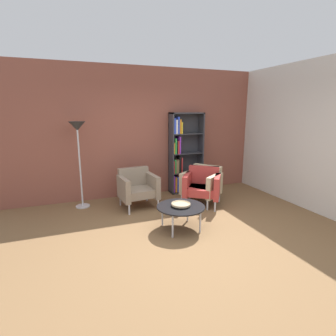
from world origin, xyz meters
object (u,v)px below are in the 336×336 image
object	(u,v)px
coffee_table_low	(181,208)
floor_lamp_torchiere	(78,137)
decorative_bowl	(181,204)
bookshelf_tall	(182,155)
armchair_spare_guest	(202,185)
armchair_by_bookshelf	(137,187)
armchair_near_window	(202,184)

from	to	relation	value
coffee_table_low	floor_lamp_torchiere	size ratio (longest dim) A/B	0.46
decorative_bowl	coffee_table_low	bearing A→B (deg)	-104.04
bookshelf_tall	floor_lamp_torchiere	bearing A→B (deg)	-174.49
decorative_bowl	floor_lamp_torchiere	world-z (taller)	floor_lamp_torchiere
bookshelf_tall	armchair_spare_guest	xyz separation A→B (m)	(0.04, -0.97, -0.50)
decorative_bowl	armchair_spare_guest	xyz separation A→B (m)	(0.89, 0.92, -0.02)
armchair_by_bookshelf	armchair_near_window	xyz separation A→B (m)	(1.37, -0.25, 0.00)
coffee_table_low	armchair_by_bookshelf	world-z (taller)	armchair_by_bookshelf
armchair_spare_guest	armchair_by_bookshelf	world-z (taller)	same
coffee_table_low	decorative_bowl	world-z (taller)	decorative_bowl
decorative_bowl	armchair_by_bookshelf	xyz separation A→B (m)	(-0.41, 1.28, -0.02)
coffee_table_low	armchair_by_bookshelf	distance (m)	1.35
decorative_bowl	floor_lamp_torchiere	size ratio (longest dim) A/B	0.18
armchair_by_bookshelf	floor_lamp_torchiere	size ratio (longest dim) A/B	0.45
decorative_bowl	armchair_spare_guest	bearing A→B (deg)	45.91
decorative_bowl	armchair_spare_guest	distance (m)	1.28
bookshelf_tall	armchair_near_window	world-z (taller)	bookshelf_tall
decorative_bowl	armchair_by_bookshelf	size ratio (longest dim) A/B	0.41
armchair_spare_guest	floor_lamp_torchiere	xyz separation A→B (m)	(-2.37, 0.74, 1.03)
coffee_table_low	decorative_bowl	distance (m)	0.06
armchair_spare_guest	armchair_by_bookshelf	bearing A→B (deg)	-160.52
decorative_bowl	armchair_by_bookshelf	distance (m)	1.35
armchair_by_bookshelf	decorative_bowl	bearing A→B (deg)	-77.92
bookshelf_tall	floor_lamp_torchiere	distance (m)	2.40
armchair_near_window	armchair_spare_guest	bearing A→B (deg)	-63.42
armchair_near_window	floor_lamp_torchiere	world-z (taller)	floor_lamp_torchiere
armchair_by_bookshelf	armchair_near_window	size ratio (longest dim) A/B	0.82
armchair_spare_guest	floor_lamp_torchiere	bearing A→B (deg)	-162.25
bookshelf_tall	coffee_table_low	world-z (taller)	bookshelf_tall
bookshelf_tall	armchair_by_bookshelf	xyz separation A→B (m)	(-1.26, -0.60, -0.50)
coffee_table_low	armchair_spare_guest	distance (m)	1.28
coffee_table_low	decorative_bowl	bearing A→B (deg)	75.96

